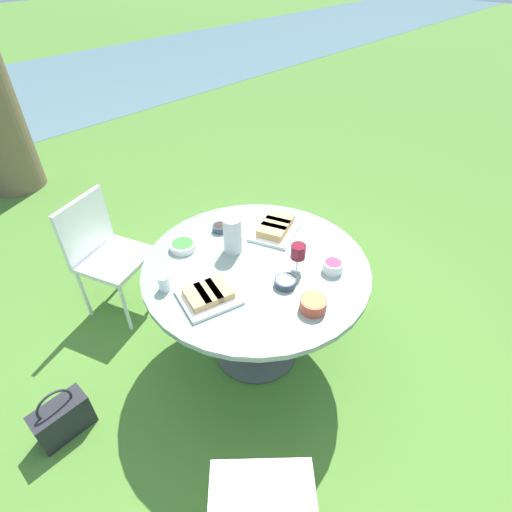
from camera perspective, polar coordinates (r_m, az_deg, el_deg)
ground_plane at (r=2.84m, az=0.00°, el=-13.15°), size 40.00×40.00×0.00m
dining_table at (r=2.36m, az=0.00°, el=-3.39°), size 1.30×1.30×0.77m
chair_near_left at (r=3.00m, az=-20.99°, el=1.04°), size 0.56×0.54×0.89m
water_pitcher at (r=2.32m, az=-3.37°, el=3.01°), size 0.12×0.11×0.22m
wine_glass at (r=2.18m, az=6.04°, el=0.53°), size 0.08×0.08×0.17m
platter_bread_main at (r=2.08m, az=-6.79°, el=-5.51°), size 0.35×0.33×0.06m
platter_charcuterie at (r=2.52m, az=2.84°, el=4.13°), size 0.40×0.35×0.07m
bowl_fries at (r=2.02m, az=8.18°, el=-6.78°), size 0.14×0.14×0.07m
bowl_salad at (r=2.42m, az=-10.42°, el=1.49°), size 0.16×0.16×0.04m
bowl_olives at (r=2.54m, az=-5.18°, el=4.07°), size 0.09×0.09×0.04m
bowl_dip_red at (r=2.26m, az=10.93°, el=-1.40°), size 0.11×0.11×0.06m
bowl_dip_cream at (r=2.14m, az=4.20°, el=-3.70°), size 0.12×0.12×0.04m
cup_water_near at (r=2.16m, az=-12.99°, el=-3.76°), size 0.06×0.06×0.09m
handbag at (r=2.65m, az=-25.91°, el=-20.14°), size 0.30×0.14×0.37m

